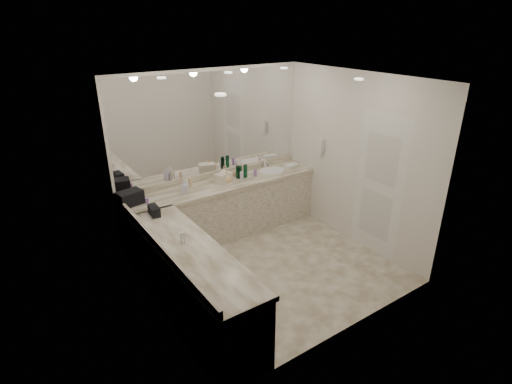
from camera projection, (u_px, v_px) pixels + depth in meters
floor at (267, 267)px, 5.67m from camera, size 3.20×3.20×0.00m
ceiling at (270, 79)px, 4.64m from camera, size 3.20×3.20×0.00m
wall_back at (213, 153)px, 6.29m from camera, size 3.20×0.02×2.60m
wall_left at (150, 214)px, 4.33m from camera, size 0.02×3.00×2.60m
wall_right at (355, 160)px, 5.99m from camera, size 0.02×3.00×2.60m
vanity_back_base at (224, 210)px, 6.42m from camera, size 3.20×0.60×0.84m
vanity_back_top at (223, 185)px, 6.23m from camera, size 3.20×0.64×0.06m
vanity_left_base at (192, 285)px, 4.60m from camera, size 0.60×2.40×0.84m
vanity_left_top at (190, 251)px, 4.43m from camera, size 0.64×2.42×0.06m
backsplash_back at (214, 174)px, 6.42m from camera, size 3.20×0.04×0.10m
backsplash_left at (155, 241)px, 4.48m from camera, size 0.04×3.00×0.10m
mirror_back at (212, 124)px, 6.10m from camera, size 3.12×0.01×1.55m
mirror_left at (146, 173)px, 4.15m from camera, size 0.01×2.92×1.55m
sink at (272, 171)px, 6.72m from camera, size 0.44×0.44×0.03m
faucet at (265, 163)px, 6.85m from camera, size 0.24×0.16×0.14m
wall_phone at (321, 146)px, 6.48m from camera, size 0.06×0.10×0.24m
door at (379, 186)px, 5.70m from camera, size 0.02×0.82×2.10m
black_toiletry_bag at (130, 198)px, 5.45m from camera, size 0.37×0.28×0.19m
black_bag_spill at (154, 210)px, 5.17m from camera, size 0.12×0.24×0.13m
cream_cosmetic_case at (223, 178)px, 6.22m from camera, size 0.30×0.24×0.15m
hand_towel at (292, 165)px, 6.91m from camera, size 0.26×0.19×0.04m
lotion_left at (182, 238)px, 4.51m from camera, size 0.06×0.06×0.14m
soap_bottle_a at (186, 183)px, 5.89m from camera, size 0.11×0.11×0.23m
soap_bottle_b at (184, 186)px, 5.83m from camera, size 0.12×0.12×0.20m
soap_bottle_c at (226, 177)px, 6.21m from camera, size 0.17×0.17×0.18m
green_bottle_0 at (245, 171)px, 6.41m from camera, size 0.06×0.06×0.21m
green_bottle_1 at (238, 172)px, 6.38m from camera, size 0.07×0.07×0.20m
green_bottle_2 at (240, 172)px, 6.36m from camera, size 0.07×0.07×0.21m
amenity_bottle_0 at (187, 188)px, 5.90m from camera, size 0.05×0.05×0.09m
amenity_bottle_1 at (256, 173)px, 6.46m from camera, size 0.05×0.05×0.12m
amenity_bottle_2 at (228, 176)px, 6.33m from camera, size 0.05×0.05×0.12m
amenity_bottle_3 at (147, 201)px, 5.52m from camera, size 0.05×0.05×0.07m
amenity_bottle_4 at (190, 183)px, 6.03m from camera, size 0.04×0.04×0.15m
amenity_bottle_5 at (242, 176)px, 6.34m from camera, size 0.06×0.06×0.13m
amenity_bottle_6 at (235, 174)px, 6.46m from camera, size 0.06×0.06×0.08m
amenity_bottle_7 at (255, 173)px, 6.51m from camera, size 0.05×0.05×0.08m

